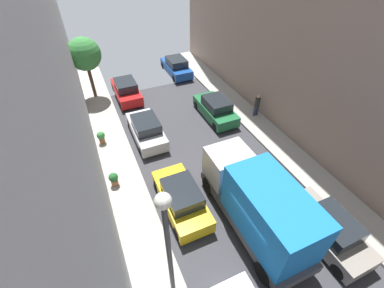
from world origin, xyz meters
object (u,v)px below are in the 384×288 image
object	(u,v)px
pedestrian	(257,105)
lamp_post	(168,244)
parked_car_right_1	(328,229)
parked_car_right_3	(176,67)
parked_car_left_3	(181,198)
parked_car_right_2	(216,109)
delivery_truck	(258,203)
street_tree_0	(84,54)
parked_car_left_4	(146,130)
potted_plant_1	(101,137)
potted_plant_2	(114,179)
parked_car_left_5	(126,90)

from	to	relation	value
pedestrian	lamp_post	world-z (taller)	lamp_post
parked_car_right_1	parked_car_right_3	bearing A→B (deg)	90.00
parked_car_left_3	parked_car_right_1	world-z (taller)	same
parked_car_right_3	pedestrian	world-z (taller)	pedestrian
pedestrian	lamp_post	distance (m)	14.03
parked_car_right_2	pedestrian	bearing A→B (deg)	-23.80
delivery_truck	street_tree_0	size ratio (longest dim) A/B	1.38
parked_car_left_4	parked_car_left_3	bearing A→B (deg)	-90.00
street_tree_0	potted_plant_1	xyz separation A→B (m)	(-0.47, -6.39, -3.04)
parked_car_left_4	delivery_truck	distance (m)	9.07
potted_plant_1	lamp_post	size ratio (longest dim) A/B	0.14
lamp_post	parked_car_right_3	bearing A→B (deg)	68.44
parked_car_right_1	potted_plant_1	world-z (taller)	parked_car_right_1
pedestrian	potted_plant_2	world-z (taller)	pedestrian
potted_plant_1	potted_plant_2	bearing A→B (deg)	-89.50
parked_car_right_2	potted_plant_1	size ratio (longest dim) A/B	4.85
parked_car_right_1	potted_plant_2	distance (m)	10.84
parked_car_left_4	pedestrian	size ratio (longest dim) A/B	2.44
parked_car_left_4	parked_car_right_3	world-z (taller)	same
parked_car_left_4	parked_car_left_5	distance (m)	5.82
potted_plant_1	parked_car_left_4	bearing A→B (deg)	-10.70
parked_car_left_3	street_tree_0	xyz separation A→B (m)	(-2.41, 13.13, 2.96)
delivery_truck	potted_plant_2	bearing A→B (deg)	136.85
potted_plant_2	parked_car_right_3	bearing A→B (deg)	55.00
delivery_truck	street_tree_0	bearing A→B (deg)	108.22
potted_plant_2	parked_car_left_4	bearing A→B (deg)	50.08
parked_car_left_4	parked_car_left_5	xyz separation A→B (m)	(0.00, 5.82, 0.00)
pedestrian	parked_car_right_3	bearing A→B (deg)	106.64
parked_car_left_5	parked_car_right_2	size ratio (longest dim) A/B	1.00
parked_car_right_2	potted_plant_2	size ratio (longest dim) A/B	5.10
parked_car_right_1	parked_car_right_2	world-z (taller)	same
potted_plant_1	parked_car_left_5	bearing A→B (deg)	61.40
parked_car_left_3	parked_car_left_5	xyz separation A→B (m)	(0.00, 12.01, 0.00)
parked_car_left_3	parked_car_left_5	size ratio (longest dim) A/B	1.00
lamp_post	parked_car_left_3	bearing A→B (deg)	64.10
delivery_truck	pedestrian	world-z (taller)	delivery_truck
parked_car_left_3	parked_car_right_3	size ratio (longest dim) A/B	1.00
parked_car_left_5	parked_car_right_3	size ratio (longest dim) A/B	1.00
street_tree_0	parked_car_left_5	bearing A→B (deg)	-24.83
parked_car_left_5	potted_plant_2	world-z (taller)	parked_car_left_5
parked_car_left_4	potted_plant_1	distance (m)	2.93
lamp_post	delivery_truck	bearing A→B (deg)	18.17
parked_car_right_2	pedestrian	distance (m)	3.03
parked_car_left_5	delivery_truck	world-z (taller)	delivery_truck
parked_car_right_1	parked_car_right_3	xyz separation A→B (m)	(0.00, 18.82, 0.00)
parked_car_left_4	lamp_post	world-z (taller)	lamp_post
parked_car_left_4	delivery_truck	bearing A→B (deg)	-72.56
parked_car_left_3	lamp_post	size ratio (longest dim) A/B	0.67
potted_plant_2	lamp_post	distance (m)	7.68
parked_car_left_5	parked_car_right_3	xyz separation A→B (m)	(5.40, 2.55, 0.00)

